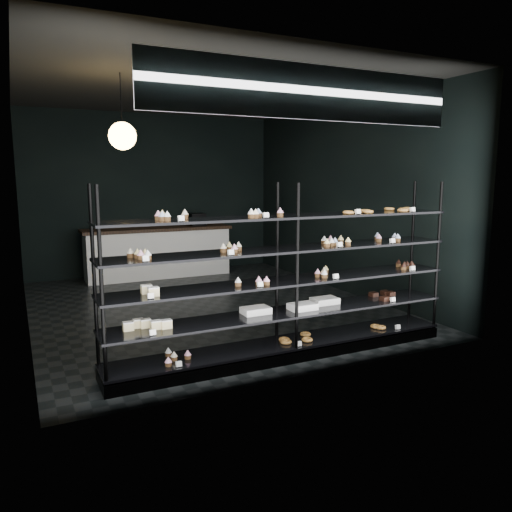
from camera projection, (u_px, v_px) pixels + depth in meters
name	position (u px, v px, depth m)	size (l,w,h in m)	color
room	(204.00, 201.00, 7.44)	(5.01, 6.01, 3.20)	black
display_shelf	(284.00, 301.00, 5.42)	(4.00, 0.50, 1.91)	black
signage	(310.00, 92.00, 4.66)	(3.30, 0.05, 0.50)	#0D0F41
pendant_lamp	(122.00, 136.00, 5.98)	(0.33, 0.33, 0.89)	black
service_counter	(159.00, 252.00, 9.81)	(2.88, 0.65, 1.23)	white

